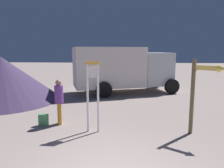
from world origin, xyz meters
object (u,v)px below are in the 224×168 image
at_px(standing_clock, 93,90).
at_px(arrow_sign, 203,85).
at_px(person_near_clock, 59,99).
at_px(dome_tent, 2,79).
at_px(backpack, 44,120).
at_px(box_truck_near, 121,68).

bearing_deg(standing_clock, arrow_sign, -2.26).
height_order(person_near_clock, dome_tent, dome_tent).
relative_size(standing_clock, backpack, 5.55).
distance_m(box_truck_near, dome_tent, 6.70).
distance_m(standing_clock, person_near_clock, 1.56).
relative_size(backpack, dome_tent, 0.07).
relative_size(person_near_clock, dome_tent, 0.28).
height_order(standing_clock, box_truck_near, box_truck_near).
height_order(arrow_sign, box_truck_near, box_truck_near).
xyz_separation_m(person_near_clock, dome_tent, (-4.09, 3.47, 0.25)).
xyz_separation_m(backpack, dome_tent, (-3.56, 3.67, 0.95)).
bearing_deg(dome_tent, backpack, -45.90).
height_order(person_near_clock, backpack, person_near_clock).
xyz_separation_m(standing_clock, backpack, (-1.85, 0.46, -1.20)).
xyz_separation_m(person_near_clock, box_truck_near, (2.10, 6.00, 0.65)).
height_order(standing_clock, person_near_clock, standing_clock).
distance_m(standing_clock, dome_tent, 6.81).
bearing_deg(backpack, dome_tent, 134.10).
bearing_deg(person_near_clock, dome_tent, 139.64).
bearing_deg(arrow_sign, dome_tent, 154.16).
xyz_separation_m(backpack, box_truck_near, (2.63, 6.20, 1.36)).
relative_size(standing_clock, box_truck_near, 0.35).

